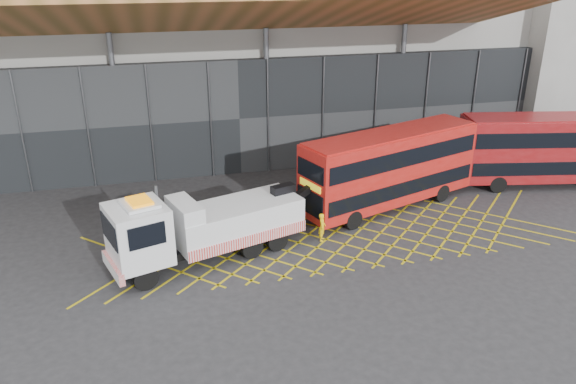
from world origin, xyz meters
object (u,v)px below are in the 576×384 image
object	(u,v)px
bus_second	(550,147)
worker	(322,227)
bus_towed	(390,166)
recovery_truck	(202,226)

from	to	relation	value
bus_second	worker	distance (m)	17.69
bus_towed	bus_second	world-z (taller)	bus_towed
recovery_truck	bus_second	bearing A→B (deg)	-6.76
bus_towed	worker	distance (m)	6.49
bus_second	bus_towed	bearing A→B (deg)	-164.64
bus_second	worker	xyz separation A→B (m)	(-17.10, -4.14, -1.86)
bus_towed	worker	bearing A→B (deg)	-167.16
recovery_truck	worker	size ratio (longest dim) A/B	7.30
recovery_truck	worker	distance (m)	6.61
bus_towed	worker	world-z (taller)	bus_towed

